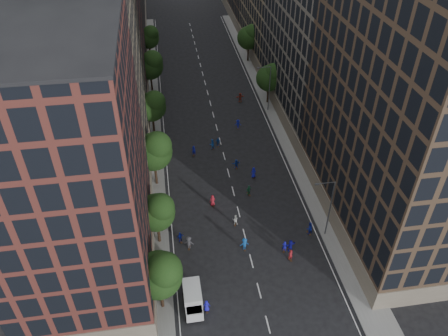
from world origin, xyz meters
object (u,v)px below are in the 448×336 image
cargo_van (193,299)px  skater_1 (284,246)px  streetlamp_far (268,86)px  skater_0 (207,306)px  skater_2 (309,228)px  streetlamp_near (329,206)px

cargo_van → skater_1: cargo_van is taller
streetlamp_far → cargo_van: streetlamp_far is taller
skater_0 → skater_2: (14.86, 9.67, 0.16)m
skater_1 → skater_0: bearing=56.6°
streetlamp_near → skater_0: size_ratio=5.80×
streetlamp_far → cargo_van: (-18.17, -41.37, -3.91)m
skater_2 → cargo_van: bearing=10.3°
cargo_van → skater_0: 1.74m
cargo_van → skater_1: size_ratio=2.78×
streetlamp_far → skater_2: bearing=-93.3°
streetlamp_far → streetlamp_near: bearing=-90.0°
streetlamp_far → skater_1: (-5.91, -35.01, -4.36)m
streetlamp_near → skater_0: streetlamp_near is taller
streetlamp_near → skater_2: bearing=166.4°
cargo_van → skater_1: bearing=27.0°
streetlamp_near → skater_2: (-1.87, 0.45, -4.23)m
skater_2 → skater_0: bearing=15.0°
streetlamp_far → skater_2: streetlamp_far is taller
streetlamp_near → skater_0: 19.60m
streetlamp_near → cargo_van: streetlamp_near is taller
streetlamp_far → cargo_van: size_ratio=2.01×
streetlamp_far → skater_0: streetlamp_far is taller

